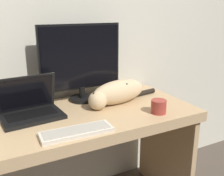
{
  "coord_description": "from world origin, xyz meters",
  "views": [
    {
      "loc": [
        -0.47,
        -0.98,
        1.31
      ],
      "look_at": [
        0.18,
        0.27,
        0.87
      ],
      "focal_mm": 42.0,
      "sensor_mm": 36.0,
      "label": 1
    }
  ],
  "objects_px": {
    "laptop": "(30,109)",
    "cat": "(117,92)",
    "external_keyboard": "(77,132)",
    "coffee_mug": "(159,107)",
    "monitor": "(81,61)"
  },
  "relations": [
    {
      "from": "external_keyboard",
      "to": "monitor",
      "type": "bearing_deg",
      "value": 67.86
    },
    {
      "from": "cat",
      "to": "coffee_mug",
      "type": "height_order",
      "value": "cat"
    },
    {
      "from": "monitor",
      "to": "external_keyboard",
      "type": "distance_m",
      "value": 0.53
    },
    {
      "from": "laptop",
      "to": "cat",
      "type": "distance_m",
      "value": 0.51
    },
    {
      "from": "cat",
      "to": "coffee_mug",
      "type": "relative_size",
      "value": 6.21
    },
    {
      "from": "monitor",
      "to": "coffee_mug",
      "type": "xyz_separation_m",
      "value": [
        0.3,
        -0.4,
        -0.21
      ]
    },
    {
      "from": "monitor",
      "to": "laptop",
      "type": "xyz_separation_m",
      "value": [
        -0.35,
        -0.12,
        -0.21
      ]
    },
    {
      "from": "laptop",
      "to": "external_keyboard",
      "type": "relative_size",
      "value": 0.96
    },
    {
      "from": "cat",
      "to": "coffee_mug",
      "type": "distance_m",
      "value": 0.28
    },
    {
      "from": "external_keyboard",
      "to": "coffee_mug",
      "type": "xyz_separation_m",
      "value": [
        0.5,
        0.03,
        0.03
      ]
    },
    {
      "from": "monitor",
      "to": "external_keyboard",
      "type": "bearing_deg",
      "value": -114.44
    },
    {
      "from": "laptop",
      "to": "external_keyboard",
      "type": "distance_m",
      "value": 0.34
    },
    {
      "from": "laptop",
      "to": "cat",
      "type": "xyz_separation_m",
      "value": [
        0.51,
        -0.03,
        0.03
      ]
    },
    {
      "from": "monitor",
      "to": "laptop",
      "type": "bearing_deg",
      "value": -160.28
    },
    {
      "from": "laptop",
      "to": "external_keyboard",
      "type": "bearing_deg",
      "value": -68.63
    }
  ]
}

